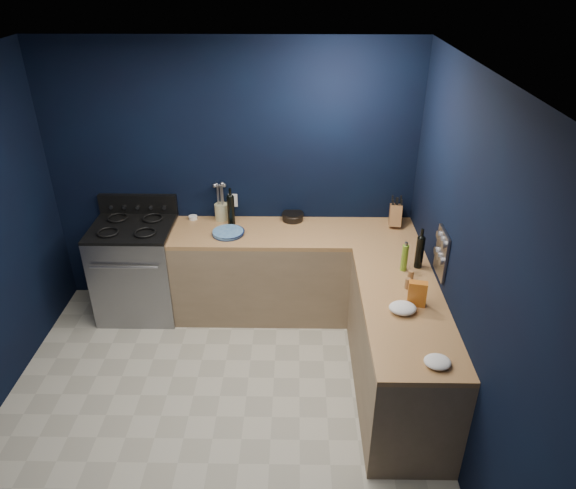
{
  "coord_description": "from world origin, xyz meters",
  "views": [
    {
      "loc": [
        0.61,
        -2.98,
        3.2
      ],
      "look_at": [
        0.55,
        1.0,
        1.0
      ],
      "focal_mm": 33.0,
      "sensor_mm": 36.0,
      "label": 1
    }
  ],
  "objects_px": {
    "plate_stack": "(228,233)",
    "utensil_crock": "(222,212)",
    "gas_range": "(138,271)",
    "knife_block": "(395,215)",
    "crouton_bag": "(417,294)"
  },
  "relations": [
    {
      "from": "gas_range",
      "to": "crouton_bag",
      "type": "xyz_separation_m",
      "value": [
        2.44,
        -1.15,
        0.54
      ]
    },
    {
      "from": "plate_stack",
      "to": "utensil_crock",
      "type": "height_order",
      "value": "utensil_crock"
    },
    {
      "from": "knife_block",
      "to": "crouton_bag",
      "type": "height_order",
      "value": "knife_block"
    },
    {
      "from": "knife_block",
      "to": "crouton_bag",
      "type": "distance_m",
      "value": 1.33
    },
    {
      "from": "plate_stack",
      "to": "knife_block",
      "type": "relative_size",
      "value": 1.41
    },
    {
      "from": "knife_block",
      "to": "plate_stack",
      "type": "bearing_deg",
      "value": -163.58
    },
    {
      "from": "plate_stack",
      "to": "utensil_crock",
      "type": "bearing_deg",
      "value": 106.84
    },
    {
      "from": "plate_stack",
      "to": "utensil_crock",
      "type": "xyz_separation_m",
      "value": [
        -0.1,
        0.32,
        0.06
      ]
    },
    {
      "from": "gas_range",
      "to": "plate_stack",
      "type": "height_order",
      "value": "plate_stack"
    },
    {
      "from": "gas_range",
      "to": "knife_block",
      "type": "relative_size",
      "value": 4.53
    },
    {
      "from": "knife_block",
      "to": "utensil_crock",
      "type": "bearing_deg",
      "value": -174.84
    },
    {
      "from": "plate_stack",
      "to": "knife_block",
      "type": "bearing_deg",
      "value": 8.23
    },
    {
      "from": "gas_range",
      "to": "plate_stack",
      "type": "distance_m",
      "value": 1.03
    },
    {
      "from": "utensil_crock",
      "to": "knife_block",
      "type": "height_order",
      "value": "knife_block"
    },
    {
      "from": "gas_range",
      "to": "knife_block",
      "type": "xyz_separation_m",
      "value": [
        2.5,
        0.17,
        0.54
      ]
    }
  ]
}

